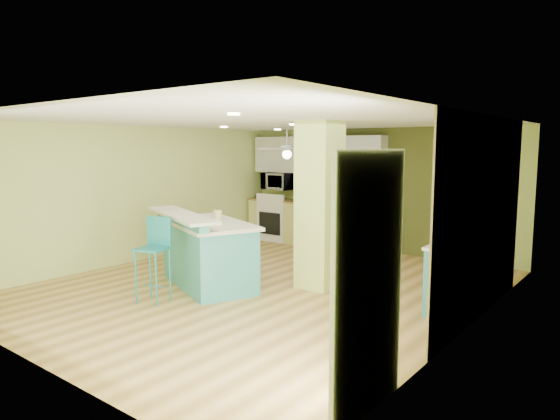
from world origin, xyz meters
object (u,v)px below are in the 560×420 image
object	(u,v)px
side_counter	(463,275)
fruit_bowl	(336,202)
bar_stool	(155,245)
canister	(218,216)
peninsula	(207,252)

from	to	relation	value
side_counter	fruit_bowl	bearing A→B (deg)	145.73
side_counter	bar_stool	bearing A→B (deg)	-146.49
canister	peninsula	bearing A→B (deg)	-138.33
peninsula	fruit_bowl	size ratio (longest dim) A/B	7.03
side_counter	canister	size ratio (longest dim) A/B	8.05
fruit_bowl	canister	bearing A→B (deg)	-89.09
bar_stool	side_counter	xyz separation A→B (m)	(3.44, 2.28, -0.33)
peninsula	canister	xyz separation A→B (m)	(0.13, 0.11, 0.55)
bar_stool	canister	size ratio (longest dim) A/B	6.79
bar_stool	fruit_bowl	world-z (taller)	bar_stool
bar_stool	peninsula	bearing A→B (deg)	72.37
peninsula	side_counter	xyz separation A→B (m)	(3.43, 1.32, -0.08)
peninsula	side_counter	size ratio (longest dim) A/B	1.67
peninsula	side_counter	world-z (taller)	peninsula
canister	side_counter	bearing A→B (deg)	20.08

